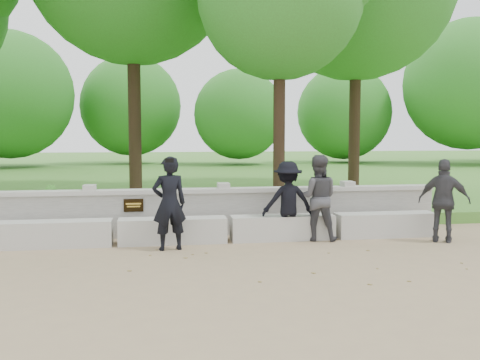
% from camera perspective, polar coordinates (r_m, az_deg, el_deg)
% --- Properties ---
extents(ground, '(80.00, 80.00, 0.00)m').
position_cam_1_polar(ground, '(7.82, -14.12, -9.54)').
color(ground, '#967E5B').
rests_on(ground, ground).
extents(lawn, '(40.00, 22.00, 0.25)m').
position_cam_1_polar(lawn, '(21.63, -10.91, -0.02)').
color(lawn, '#407222').
rests_on(lawn, ground).
extents(concrete_bench, '(11.90, 0.45, 0.45)m').
position_cam_1_polar(concrete_bench, '(9.63, -13.17, -5.45)').
color(concrete_bench, beige).
rests_on(concrete_bench, ground).
extents(parapet_wall, '(12.50, 0.35, 0.90)m').
position_cam_1_polar(parapet_wall, '(10.28, -12.92, -3.44)').
color(parapet_wall, '#BAB7AF').
rests_on(parapet_wall, ground).
extents(man_main, '(0.63, 0.57, 1.57)m').
position_cam_1_polar(man_main, '(8.98, -7.55, -2.48)').
color(man_main, black).
rests_on(man_main, ground).
extents(visitor_left, '(0.89, 0.77, 1.56)m').
position_cam_1_polar(visitor_left, '(9.83, 8.25, -1.88)').
color(visitor_left, '#3D3D42').
rests_on(visitor_left, ground).
extents(visitor_mid, '(0.97, 0.59, 1.45)m').
position_cam_1_polar(visitor_mid, '(9.72, 5.11, -2.26)').
color(visitor_mid, black).
rests_on(visitor_mid, ground).
extents(visitor_right, '(0.94, 0.76, 1.50)m').
position_cam_1_polar(visitor_right, '(10.22, 20.95, -2.08)').
color(visitor_right, '#38373C').
rests_on(visitor_right, ground).
extents(shrub_b, '(0.41, 0.43, 0.60)m').
position_cam_1_polar(shrub_b, '(12.20, -19.64, -1.90)').
color(shrub_b, '#469131').
rests_on(shrub_b, lawn).
extents(shrub_c, '(0.68, 0.66, 0.57)m').
position_cam_1_polar(shrub_c, '(11.05, -1.00, -2.38)').
color(shrub_c, '#469131').
rests_on(shrub_c, lawn).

